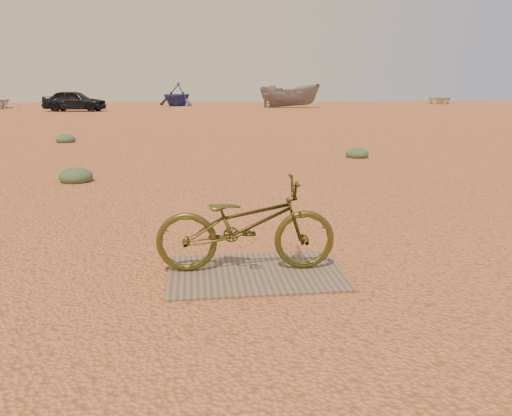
{
  "coord_description": "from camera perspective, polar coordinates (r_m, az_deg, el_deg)",
  "views": [
    {
      "loc": [
        -0.87,
        -3.81,
        1.68
      ],
      "look_at": [
        -0.34,
        0.51,
        0.63
      ],
      "focal_mm": 35.0,
      "sensor_mm": 36.0,
      "label": 1
    }
  ],
  "objects": [
    {
      "name": "car",
      "position": [
        39.54,
        -20.02,
        11.44
      ],
      "size": [
        4.66,
        2.43,
        1.51
      ],
      "primitive_type": "imported",
      "rotation": [
        0.0,
        0.0,
        1.42
      ],
      "color": "black",
      "rests_on": "ground"
    },
    {
      "name": "plywood_board",
      "position": [
        4.66,
        0.0,
        -7.42
      ],
      "size": [
        1.62,
        1.07,
        0.02
      ],
      "primitive_type": "cube",
      "color": "#7A6753",
      "rests_on": "ground"
    },
    {
      "name": "kale_c",
      "position": [
        16.99,
        -20.89,
        7.02
      ],
      "size": [
        0.6,
        0.6,
        0.33
      ],
      "primitive_type": "ellipsoid",
      "color": "#4B6342",
      "rests_on": "ground"
    },
    {
      "name": "boat_mid_right",
      "position": [
        43.97,
        3.9,
        12.67
      ],
      "size": [
        5.27,
        2.16,
        2.01
      ],
      "primitive_type": "imported",
      "rotation": [
        0.0,
        0.0,
        1.53
      ],
      "color": "slate",
      "rests_on": "ground"
    },
    {
      "name": "ground",
      "position": [
        4.25,
        5.45,
        -9.76
      ],
      "size": [
        120.0,
        120.0,
        0.0
      ],
      "primitive_type": "plane",
      "color": "#E28C51",
      "rests_on": "ground"
    },
    {
      "name": "boat_far_right",
      "position": [
        58.62,
        20.21,
        11.64
      ],
      "size": [
        5.38,
        6.11,
        1.05
      ],
      "primitive_type": "imported",
      "rotation": [
        0.0,
        0.0,
        -0.42
      ],
      "color": "white",
      "rests_on": "ground"
    },
    {
      "name": "boat_far_left",
      "position": [
        48.53,
        -9.03,
        12.7
      ],
      "size": [
        5.19,
        5.35,
        2.15
      ],
      "primitive_type": "imported",
      "rotation": [
        0.0,
        0.0,
        -0.58
      ],
      "color": "navy",
      "rests_on": "ground"
    },
    {
      "name": "kale_b",
      "position": [
        12.67,
        11.48,
        5.69
      ],
      "size": [
        0.57,
        0.57,
        0.31
      ],
      "primitive_type": "ellipsoid",
      "color": "#4B6342",
      "rests_on": "ground"
    },
    {
      "name": "bicycle",
      "position": [
        4.59,
        -1.18,
        -1.9
      ],
      "size": [
        1.68,
        0.66,
        0.87
      ],
      "primitive_type": "imported",
      "rotation": [
        0.0,
        0.0,
        1.52
      ],
      "color": "#454519",
      "rests_on": "plywood_board"
    },
    {
      "name": "kale_a",
      "position": [
        9.76,
        -19.84,
        2.86
      ],
      "size": [
        0.61,
        0.61,
        0.33
      ],
      "primitive_type": "ellipsoid",
      "color": "#4B6342",
      "rests_on": "ground"
    }
  ]
}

